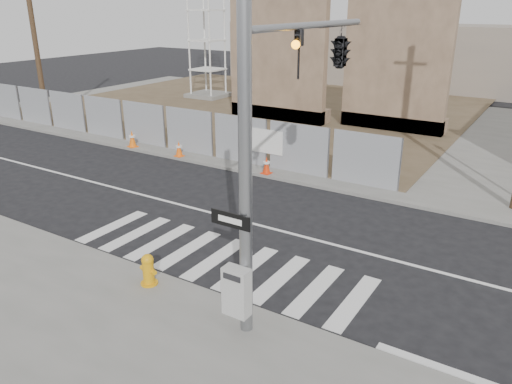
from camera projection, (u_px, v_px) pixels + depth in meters
The scene contains 12 objects.
ground at pixel (263, 226), 15.63m from camera, with size 100.00×100.00×0.00m, color black.
sidewalk_far at pixel (399, 133), 26.70m from camera, with size 50.00×20.00×0.12m, color slate.
signal_pole at pixel (313, 88), 11.08m from camera, with size 0.96×5.87×7.00m.
chain_link_fence at pixel (141, 123), 24.16m from camera, with size 24.60×0.04×2.00m, color gray.
concrete_wall_left at pixel (278, 63), 28.28m from camera, with size 6.00×1.30×8.00m.
concrete_wall_right at pixel (396, 69), 25.84m from camera, with size 5.50×1.30×8.00m.
utility_pole_left at pixel (33, 30), 27.08m from camera, with size 1.60×0.28×10.00m.
fire_hydrant at pixel (148, 269), 12.07m from camera, with size 0.54×0.54×0.80m.
traffic_cone_a at pixel (59, 119), 27.90m from camera, with size 0.38×0.38×0.71m.
traffic_cone_b at pixel (132, 139), 23.73m from camera, with size 0.52×0.52×0.80m.
traffic_cone_c at pixel (179, 149), 22.27m from camera, with size 0.41×0.41×0.71m.
traffic_cone_d at pixel (266, 165), 20.01m from camera, with size 0.39×0.39×0.71m.
Camera 1 is at (7.36, -12.18, 6.55)m, focal length 35.00 mm.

